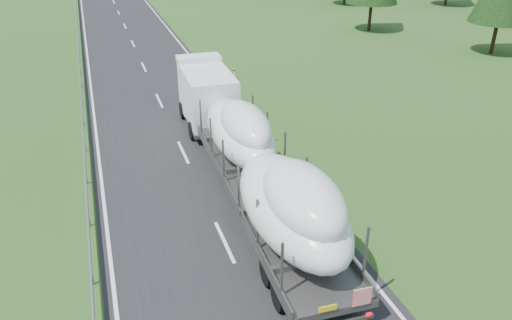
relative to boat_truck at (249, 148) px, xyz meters
name	(u,v)px	position (x,y,z in m)	size (l,w,h in m)	color
boat_truck	(249,148)	(0.00, 0.00, 0.00)	(3.56, 21.46, 4.42)	white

